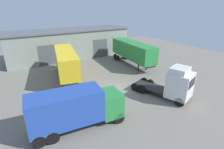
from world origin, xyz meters
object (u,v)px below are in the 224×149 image
object	(u,v)px
container_trailer_green	(132,51)
container_trailer_teal	(66,62)
gravel_pile	(183,70)
box_truck_green	(75,108)
tractor_unit_white	(174,84)
traffic_cone	(93,93)

from	to	relation	value
container_trailer_green	container_trailer_teal	distance (m)	11.87
gravel_pile	container_trailer_teal	bearing A→B (deg)	152.28
box_truck_green	container_trailer_teal	bearing A→B (deg)	81.38
gravel_pile	tractor_unit_white	bearing A→B (deg)	-149.66
tractor_unit_white	box_truck_green	bearing A→B (deg)	-113.49
tractor_unit_white	container_trailer_green	distance (m)	12.62
tractor_unit_white	box_truck_green	world-z (taller)	tractor_unit_white
traffic_cone	container_trailer_teal	bearing A→B (deg)	99.86
gravel_pile	traffic_cone	world-z (taller)	gravel_pile
container_trailer_teal	tractor_unit_white	bearing A→B (deg)	47.35
gravel_pile	box_truck_green	bearing A→B (deg)	-170.36
tractor_unit_white	box_truck_green	distance (m)	11.21
tractor_unit_white	gravel_pile	xyz separation A→B (m)	(6.61, 3.87, -0.87)
container_trailer_green	traffic_cone	distance (m)	12.86
container_trailer_green	traffic_cone	xyz separation A→B (m)	(-10.77, -6.62, -2.31)
box_truck_green	container_trailer_green	bearing A→B (deg)	42.90
container_trailer_green	gravel_pile	world-z (taller)	container_trailer_green
tractor_unit_white	container_trailer_green	world-z (taller)	container_trailer_green
container_trailer_green	gravel_pile	xyz separation A→B (m)	(3.25, -8.27, -1.61)
container_trailer_green	container_trailer_teal	world-z (taller)	container_trailer_teal
tractor_unit_white	container_trailer_teal	size ratio (longest dim) A/B	0.72
gravel_pile	traffic_cone	bearing A→B (deg)	173.30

